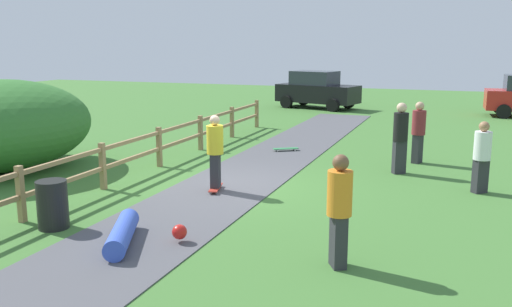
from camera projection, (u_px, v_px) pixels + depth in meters
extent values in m
plane|color=#427533|center=(228.00, 186.00, 13.21)|extent=(60.00, 60.00, 0.00)
cube|color=#515156|center=(228.00, 185.00, 13.21)|extent=(2.40, 28.00, 0.02)
cube|color=#997A51|center=(21.00, 194.00, 10.46)|extent=(0.12, 0.12, 1.10)
cube|color=#997A51|center=(103.00, 166.00, 12.82)|extent=(0.12, 0.12, 1.10)
cube|color=#997A51|center=(159.00, 147.00, 15.18)|extent=(0.12, 0.12, 1.10)
cube|color=#997A51|center=(200.00, 133.00, 17.54)|extent=(0.12, 0.12, 1.10)
cube|color=#997A51|center=(232.00, 122.00, 19.90)|extent=(0.12, 0.12, 1.10)
cube|color=#997A51|center=(257.00, 114.00, 22.26)|extent=(0.12, 0.12, 1.10)
cube|color=#997A51|center=(133.00, 158.00, 14.01)|extent=(0.08, 18.00, 0.09)
cube|color=#997A51|center=(133.00, 140.00, 13.92)|extent=(0.08, 18.00, 0.09)
ellipsoid|color=#33702D|center=(0.00, 125.00, 14.70)|extent=(4.34, 5.21, 2.42)
cylinder|color=black|center=(53.00, 205.00, 10.13)|extent=(0.56, 0.56, 0.90)
cube|color=#B23326|center=(216.00, 187.00, 12.71)|extent=(0.39, 0.82, 0.02)
cylinder|color=silver|center=(215.00, 186.00, 13.00)|extent=(0.04, 0.07, 0.06)
cylinder|color=silver|center=(221.00, 186.00, 12.99)|extent=(0.04, 0.07, 0.06)
cylinder|color=silver|center=(210.00, 192.00, 12.46)|extent=(0.04, 0.07, 0.06)
cylinder|color=silver|center=(217.00, 193.00, 12.44)|extent=(0.04, 0.07, 0.06)
cube|color=#2D2D33|center=(215.00, 170.00, 12.63)|extent=(0.27, 0.36, 0.78)
cylinder|color=yellow|center=(215.00, 140.00, 12.49)|extent=(0.46, 0.46, 0.65)
sphere|color=beige|center=(215.00, 120.00, 12.41)|extent=(0.23, 0.23, 0.23)
cylinder|color=blue|center=(122.00, 233.00, 9.33)|extent=(1.04, 1.68, 0.36)
sphere|color=red|center=(180.00, 232.00, 9.41)|extent=(0.26, 0.26, 0.26)
cube|color=#338C4C|center=(286.00, 149.00, 17.38)|extent=(0.78, 0.59, 0.02)
cylinder|color=silver|center=(294.00, 149.00, 17.51)|extent=(0.07, 0.06, 0.06)
cylinder|color=silver|center=(295.00, 150.00, 17.37)|extent=(0.07, 0.06, 0.06)
cylinder|color=silver|center=(277.00, 150.00, 17.40)|extent=(0.07, 0.06, 0.06)
cylinder|color=silver|center=(278.00, 151.00, 17.26)|extent=(0.07, 0.06, 0.06)
cube|color=#2D2D33|center=(338.00, 241.00, 8.38)|extent=(0.33, 0.38, 0.82)
cylinder|color=orange|center=(340.00, 193.00, 8.23)|extent=(0.52, 0.52, 0.69)
sphere|color=brown|center=(341.00, 163.00, 8.14)|extent=(0.25, 0.25, 0.25)
cube|color=#2D2D33|center=(417.00, 149.00, 15.65)|extent=(0.30, 0.37, 0.82)
cylinder|color=maroon|center=(419.00, 123.00, 15.51)|extent=(0.49, 0.49, 0.68)
sphere|color=tan|center=(420.00, 106.00, 15.41)|extent=(0.25, 0.25, 0.25)
cube|color=#2D2D33|center=(480.00, 176.00, 12.55)|extent=(0.37, 0.36, 0.77)
cylinder|color=white|center=(483.00, 146.00, 12.41)|extent=(0.54, 0.54, 0.64)
sphere|color=#9E704C|center=(484.00, 127.00, 12.32)|extent=(0.23, 0.23, 0.23)
cube|color=#2D2D33|center=(399.00, 157.00, 14.39)|extent=(0.38, 0.34, 0.87)
cylinder|color=black|center=(401.00, 127.00, 14.24)|extent=(0.53, 0.53, 0.73)
sphere|color=beige|center=(402.00, 108.00, 14.14)|extent=(0.26, 0.26, 0.26)
cube|color=black|center=(318.00, 93.00, 28.68)|extent=(4.49, 2.70, 0.90)
cube|color=#2D333D|center=(315.00, 78.00, 28.63)|extent=(2.52, 2.06, 0.70)
cylinder|color=black|center=(348.00, 102.00, 28.71)|extent=(0.68, 0.39, 0.64)
cylinder|color=black|center=(333.00, 105.00, 27.30)|extent=(0.68, 0.39, 0.64)
cylinder|color=black|center=(303.00, 99.00, 30.23)|extent=(0.68, 0.39, 0.64)
cylinder|color=black|center=(286.00, 102.00, 28.82)|extent=(0.68, 0.39, 0.64)
cylinder|color=black|center=(500.00, 107.00, 26.50)|extent=(0.65, 0.27, 0.64)
cylinder|color=black|center=(504.00, 111.00, 24.86)|extent=(0.65, 0.27, 0.64)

